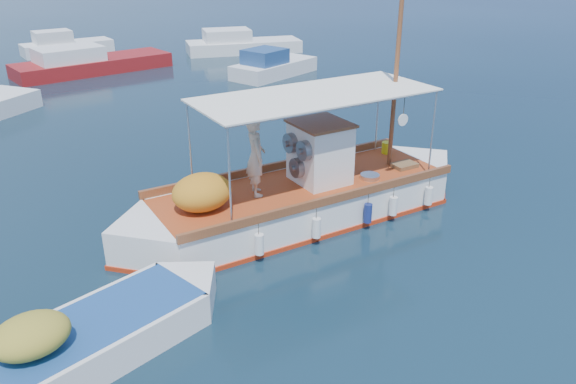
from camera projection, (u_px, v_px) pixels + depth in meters
ground at (328, 224)px, 15.36m from camera, size 160.00×160.00×0.00m
fishing_caique at (300, 198)px, 15.51m from camera, size 10.83×3.91×6.65m
dinghy at (78, 348)px, 10.22m from camera, size 6.33×2.56×1.57m
bg_boat_n at (88, 64)px, 32.81m from camera, size 8.98×3.12×1.80m
bg_boat_ne at (272, 67)px, 32.02m from camera, size 5.74×3.44×1.80m
bg_boat_e at (240, 45)px, 38.76m from camera, size 8.14×5.24×1.80m
bg_boat_far_n at (65, 47)px, 38.27m from camera, size 5.91×2.24×1.80m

